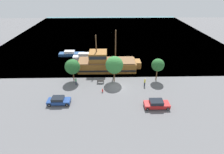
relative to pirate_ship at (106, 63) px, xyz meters
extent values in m
plane|color=#5B5B5E|center=(2.55, -8.17, -1.76)|extent=(160.00, 160.00, 0.00)
plane|color=teal|center=(2.55, 35.83, -1.76)|extent=(80.00, 80.00, 0.00)
cube|color=brown|center=(0.23, 0.00, -0.57)|extent=(14.47, 5.21, 2.40)
cube|color=black|center=(0.23, 0.00, -0.93)|extent=(14.18, 5.29, 0.45)
cube|color=brown|center=(8.06, 0.00, -0.21)|extent=(1.40, 2.86, 1.68)
cube|color=brown|center=(0.23, 0.00, 0.76)|extent=(13.89, 4.79, 0.25)
cube|color=brown|center=(-1.94, 0.00, 2.02)|extent=(4.34, 4.17, 2.28)
cube|color=black|center=(-1.94, 0.00, 2.37)|extent=(4.12, 4.23, 0.82)
cylinder|color=#4C331E|center=(2.40, 0.00, 4.65)|extent=(0.28, 0.28, 7.54)
cylinder|color=#4C331E|center=(-2.30, 0.00, 4.09)|extent=(0.28, 0.28, 6.41)
cube|color=silver|center=(-5.91, 6.81, -1.23)|extent=(7.42, 1.93, 1.07)
cube|color=silver|center=(-6.47, 6.81, -0.23)|extent=(2.97, 1.50, 0.93)
cube|color=black|center=(-5.58, 6.81, -0.23)|extent=(0.12, 1.35, 0.74)
cube|color=navy|center=(-10.62, 9.89, -1.33)|extent=(7.53, 2.16, 0.87)
cube|color=silver|center=(-11.18, 9.89, -0.56)|extent=(3.01, 1.69, 0.68)
cube|color=black|center=(-10.28, 9.89, -0.56)|extent=(0.12, 1.51, 0.54)
cube|color=#B21E1E|center=(9.25, -15.56, -1.19)|extent=(4.50, 1.90, 0.69)
cube|color=black|center=(9.11, -15.56, -0.55)|extent=(2.34, 1.71, 0.58)
cylinder|color=black|center=(11.07, -16.42, -1.46)|extent=(0.62, 0.22, 0.62)
cylinder|color=gray|center=(11.07, -16.42, -1.46)|extent=(0.23, 0.25, 0.23)
cylinder|color=black|center=(11.07, -14.70, -1.46)|extent=(0.62, 0.22, 0.62)
cylinder|color=gray|center=(11.07, -14.70, -1.46)|extent=(0.23, 0.25, 0.23)
cylinder|color=black|center=(7.43, -16.42, -1.46)|extent=(0.62, 0.22, 0.62)
cylinder|color=gray|center=(7.43, -16.42, -1.46)|extent=(0.23, 0.25, 0.23)
cylinder|color=black|center=(7.43, -14.70, -1.46)|extent=(0.62, 0.22, 0.62)
cylinder|color=gray|center=(7.43, -14.70, -1.46)|extent=(0.23, 0.25, 0.23)
cube|color=navy|center=(-8.67, -14.10, -1.19)|extent=(4.19, 1.82, 0.63)
cube|color=black|center=(-8.79, -14.10, -0.60)|extent=(2.18, 1.64, 0.55)
cylinder|color=black|center=(-7.06, -14.91, -1.42)|extent=(0.69, 0.22, 0.69)
cylinder|color=gray|center=(-7.06, -14.91, -1.42)|extent=(0.26, 0.25, 0.26)
cylinder|color=black|center=(-7.06, -13.28, -1.42)|extent=(0.69, 0.22, 0.69)
cylinder|color=gray|center=(-7.06, -13.28, -1.42)|extent=(0.26, 0.25, 0.26)
cylinder|color=black|center=(-10.28, -14.91, -1.42)|extent=(0.69, 0.22, 0.69)
cylinder|color=gray|center=(-10.28, -14.91, -1.42)|extent=(0.26, 0.25, 0.26)
cylinder|color=black|center=(-10.28, -13.28, -1.42)|extent=(0.69, 0.22, 0.69)
cylinder|color=gray|center=(-10.28, -13.28, -1.42)|extent=(0.26, 0.25, 0.26)
cylinder|color=red|center=(-0.66, -10.38, -1.48)|extent=(0.22, 0.22, 0.56)
sphere|color=red|center=(-0.66, -10.38, -1.13)|extent=(0.25, 0.25, 0.25)
cylinder|color=red|center=(-0.82, -10.38, -1.46)|extent=(0.10, 0.09, 0.09)
cylinder|color=red|center=(-0.50, -10.38, -1.46)|extent=(0.10, 0.09, 0.09)
cube|color=#4C4742|center=(-1.22, -6.69, -1.34)|extent=(1.52, 0.45, 0.05)
cube|color=#4C4742|center=(-1.22, -6.89, -1.11)|extent=(1.52, 0.06, 0.40)
cube|color=#2D2D2D|center=(-1.92, -6.69, -1.56)|extent=(0.12, 0.36, 0.40)
cube|color=#2D2D2D|center=(-0.52, -6.69, -1.56)|extent=(0.12, 0.36, 0.40)
cylinder|color=#232838|center=(-6.57, -7.29, -1.35)|extent=(0.27, 0.27, 0.84)
cylinder|color=#337F4C|center=(-6.57, -7.29, -0.61)|extent=(0.32, 0.32, 0.64)
sphere|color=beige|center=(-6.57, -7.29, -0.17)|extent=(0.23, 0.23, 0.23)
cylinder|color=#232838|center=(8.44, -8.16, -1.32)|extent=(0.27, 0.27, 0.89)
cylinder|color=gold|center=(8.44, -8.16, -0.54)|extent=(0.32, 0.32, 0.68)
sphere|color=beige|center=(8.44, -8.16, -0.08)|extent=(0.24, 0.24, 0.24)
cylinder|color=brown|center=(-7.36, -5.48, -0.71)|extent=(0.24, 0.24, 2.10)
sphere|color=#235B28|center=(-7.36, -5.48, 1.76)|extent=(3.36, 3.36, 3.36)
cylinder|color=brown|center=(1.90, -5.88, -0.57)|extent=(0.24, 0.24, 2.38)
sphere|color=#337A38|center=(1.90, -5.88, 2.28)|extent=(3.90, 3.90, 3.90)
cylinder|color=brown|center=(11.61, -5.58, -0.47)|extent=(0.24, 0.24, 2.59)
sphere|color=#235B28|center=(11.61, -5.58, 2.03)|extent=(2.85, 2.85, 2.85)
camera|label=1|loc=(0.60, -40.52, 18.45)|focal=28.00mm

